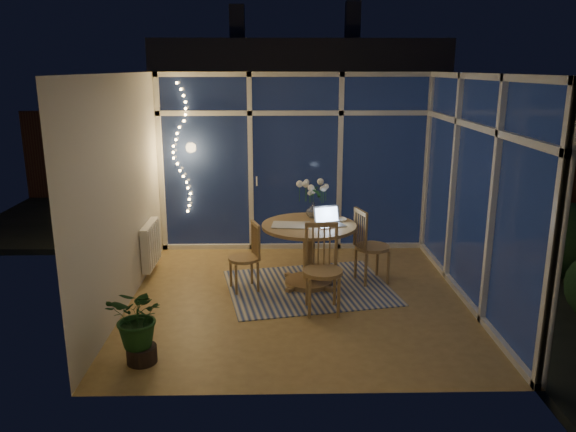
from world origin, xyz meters
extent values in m
plane|color=olive|center=(0.00, 0.00, 0.00)|extent=(4.00, 4.00, 0.00)
plane|color=white|center=(0.00, 0.00, 2.60)|extent=(4.00, 4.00, 0.00)
cube|color=beige|center=(0.00, 2.00, 1.30)|extent=(4.00, 0.04, 2.60)
cube|color=beige|center=(0.00, -2.00, 1.30)|extent=(4.00, 0.04, 2.60)
cube|color=beige|center=(-2.00, 0.00, 1.30)|extent=(0.04, 4.00, 2.60)
cube|color=beige|center=(2.00, 0.00, 1.30)|extent=(0.04, 4.00, 2.60)
cube|color=silver|center=(0.00, 1.96, 1.30)|extent=(4.00, 0.10, 2.60)
cube|color=silver|center=(1.96, 0.00, 1.30)|extent=(0.10, 4.00, 2.60)
cube|color=white|center=(-1.94, 0.90, 0.40)|extent=(0.10, 0.70, 0.58)
cube|color=black|center=(0.50, 5.00, -0.06)|extent=(12.00, 6.00, 0.10)
cube|color=#3A1E15|center=(0.00, 5.50, 0.90)|extent=(11.00, 0.08, 1.80)
cube|color=#363841|center=(0.30, 8.50, 2.20)|extent=(7.00, 3.00, 2.20)
sphere|color=black|center=(-0.80, 3.40, 0.45)|extent=(0.90, 0.90, 0.90)
cube|color=beige|center=(0.12, 0.35, 0.01)|extent=(2.23, 1.92, 0.01)
cylinder|color=olive|center=(0.12, 0.45, 0.40)|extent=(1.37, 1.37, 0.79)
cube|color=olive|center=(-0.68, 0.30, 0.43)|extent=(0.50, 0.50, 0.86)
cube|color=olive|center=(0.93, 0.54, 0.49)|extent=(0.56, 0.56, 0.98)
cube|color=olive|center=(0.23, -0.36, 0.50)|extent=(0.48, 0.48, 1.01)
imported|color=white|center=(0.19, 0.77, 0.90)|extent=(0.24, 0.24, 0.21)
imported|color=white|center=(0.52, 0.58, 0.81)|extent=(0.18, 0.18, 0.04)
cube|color=silver|center=(-0.10, 0.44, 0.80)|extent=(0.43, 0.35, 0.01)
cube|color=black|center=(0.30, 0.32, 0.80)|extent=(0.13, 0.08, 0.01)
imported|color=#17411A|center=(-1.54, -1.44, 0.38)|extent=(0.66, 0.61, 0.76)
camera|label=1|loc=(-0.28, -6.17, 2.66)|focal=35.00mm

